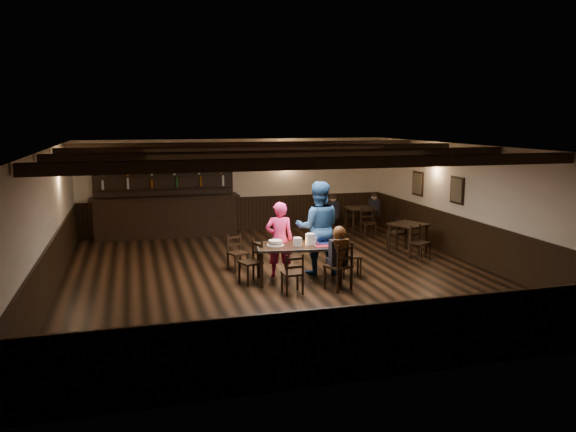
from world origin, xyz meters
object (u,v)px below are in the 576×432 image
object	(u,v)px
woman_pink	(279,240)
man_blue	(318,228)
chair_near_left	(293,271)
chair_near_right	(341,263)
dining_table	(299,249)
cake	(275,243)
bar_counter	(166,211)

from	to	relation	value
woman_pink	man_blue	bearing A→B (deg)	-168.39
chair_near_left	chair_near_right	bearing A→B (deg)	-0.83
dining_table	chair_near_right	bearing A→B (deg)	-53.58
man_blue	cake	bearing A→B (deg)	33.19
chair_near_left	woman_pink	distance (m)	1.29
chair_near_right	bar_counter	distance (m)	6.75
woman_pink	bar_counter	world-z (taller)	bar_counter
man_blue	cake	size ratio (longest dim) A/B	5.75
chair_near_right	dining_table	bearing A→B (deg)	126.42
woman_pink	dining_table	bearing A→B (deg)	133.55
cake	woman_pink	bearing A→B (deg)	61.89
woman_pink	bar_counter	bearing A→B (deg)	-56.98
chair_near_left	cake	size ratio (longest dim) A/B	2.28
dining_table	bar_counter	xyz separation A→B (m)	(-2.31, 5.26, 0.05)
man_blue	cake	distance (m)	1.09
dining_table	chair_near_right	xyz separation A→B (m)	(0.61, -0.82, -0.13)
dining_table	man_blue	bearing A→B (deg)	38.87
chair_near_left	man_blue	xyz separation A→B (m)	(0.91, 1.27, 0.53)
chair_near_right	bar_counter	size ratio (longest dim) A/B	0.23
dining_table	woman_pink	distance (m)	0.53
chair_near_left	woman_pink	world-z (taller)	woman_pink
chair_near_left	cake	bearing A→B (deg)	96.90
chair_near_right	cake	world-z (taller)	chair_near_right
bar_counter	woman_pink	bearing A→B (deg)	-67.26
man_blue	woman_pink	bearing A→B (deg)	16.24
chair_near_left	dining_table	bearing A→B (deg)	67.03
dining_table	woman_pink	world-z (taller)	woman_pink
chair_near_left	chair_near_right	size ratio (longest dim) A/B	0.84
bar_counter	dining_table	bearing A→B (deg)	-66.31
chair_near_left	man_blue	distance (m)	1.65
woman_pink	bar_counter	size ratio (longest dim) A/B	0.39
dining_table	chair_near_left	xyz separation A→B (m)	(-0.34, -0.81, -0.22)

